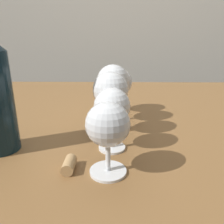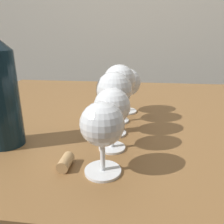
{
  "view_description": "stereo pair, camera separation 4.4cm",
  "coord_description": "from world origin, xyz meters",
  "views": [
    {
      "loc": [
        -0.05,
        -0.69,
        0.99
      ],
      "look_at": [
        -0.06,
        -0.27,
        0.85
      ],
      "focal_mm": 34.9,
      "sensor_mm": 36.0,
      "label": 1
    },
    {
      "loc": [
        -0.01,
        -0.69,
        0.99
      ],
      "look_at": [
        -0.06,
        -0.27,
        0.85
      ],
      "focal_mm": 34.9,
      "sensor_mm": 36.0,
      "label": 2
    }
  ],
  "objects": [
    {
      "name": "wine_glass_merlot",
      "position": [
        -0.06,
        -0.27,
        0.86
      ],
      "size": [
        0.08,
        0.08,
        0.13
      ],
      "color": "white",
      "rests_on": "dining_table"
    },
    {
      "name": "wine_glass_chardonnay",
      "position": [
        -0.06,
        -0.11,
        0.88
      ],
      "size": [
        0.09,
        0.09,
        0.16
      ],
      "color": "white",
      "rests_on": "dining_table"
    },
    {
      "name": "wine_glass_port",
      "position": [
        -0.05,
        -0.02,
        0.86
      ],
      "size": [
        0.09,
        0.09,
        0.14
      ],
      "color": "white",
      "rests_on": "dining_table"
    },
    {
      "name": "wine_glass_white",
      "position": [
        -0.07,
        -0.36,
        0.85
      ],
      "size": [
        0.08,
        0.08,
        0.13
      ],
      "color": "white",
      "rests_on": "dining_table"
    },
    {
      "name": "dining_table",
      "position": [
        0.0,
        0.0,
        0.68
      ],
      "size": [
        1.35,
        0.96,
        0.76
      ],
      "color": "brown",
      "rests_on": "ground_plane"
    },
    {
      "name": "cork",
      "position": [
        -0.14,
        -0.35,
        0.77
      ],
      "size": [
        0.02,
        0.04,
        0.02
      ],
      "primitive_type": "cylinder",
      "rotation": [
        1.57,
        0.0,
        0.0
      ],
      "color": "tan",
      "rests_on": "dining_table"
    },
    {
      "name": "wine_glass_cabernet",
      "position": [
        -0.07,
        -0.19,
        0.87
      ],
      "size": [
        0.08,
        0.08,
        0.15
      ],
      "color": "white",
      "rests_on": "dining_table"
    }
  ]
}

